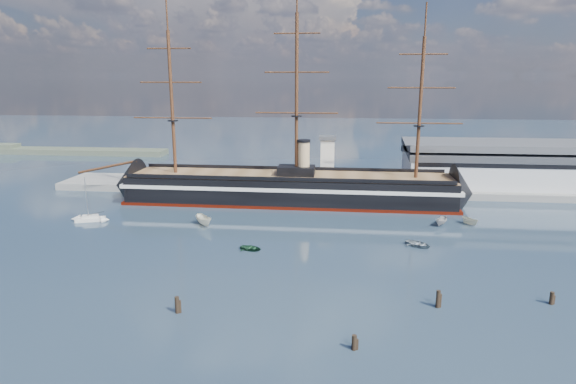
# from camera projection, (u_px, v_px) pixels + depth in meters

# --- Properties ---
(ground) EXTENTS (600.00, 600.00, 0.00)m
(ground) POSITION_uv_depth(u_px,v_px,m) (310.00, 225.00, 113.39)
(ground) COLOR #213143
(ground) RESTS_ON ground
(quay) EXTENTS (180.00, 18.00, 2.00)m
(quay) POSITION_uv_depth(u_px,v_px,m) (350.00, 191.00, 147.19)
(quay) COLOR slate
(quay) RESTS_ON ground
(warehouse) EXTENTS (63.00, 21.00, 11.60)m
(warehouse) POSITION_uv_depth(u_px,v_px,m) (511.00, 165.00, 144.34)
(warehouse) COLOR #B7BABC
(warehouse) RESTS_ON ground
(quay_tower) EXTENTS (5.00, 5.00, 15.00)m
(quay_tower) POSITION_uv_depth(u_px,v_px,m) (327.00, 160.00, 142.71)
(quay_tower) COLOR silver
(quay_tower) RESTS_ON ground
(shoreline) EXTENTS (120.00, 10.00, 4.00)m
(shoreline) POSITION_uv_depth(u_px,v_px,m) (18.00, 150.00, 218.97)
(shoreline) COLOR #3F4C38
(shoreline) RESTS_ON ground
(warship) EXTENTS (112.93, 16.83, 53.94)m
(warship) POSITION_uv_depth(u_px,v_px,m) (283.00, 188.00, 132.68)
(warship) COLOR black
(warship) RESTS_ON ground
(sailboat) EXTENTS (7.09, 4.01, 10.89)m
(sailboat) POSITION_uv_depth(u_px,v_px,m) (90.00, 218.00, 115.91)
(sailboat) COLOR silver
(sailboat) RESTS_ON ground
(motorboat_a) EXTENTS (7.71, 6.92, 3.05)m
(motorboat_a) POSITION_uv_depth(u_px,v_px,m) (204.00, 226.00, 112.53)
(motorboat_a) COLOR white
(motorboat_a) RESTS_ON ground
(motorboat_b) EXTENTS (1.85, 3.03, 1.32)m
(motorboat_b) POSITION_uv_depth(u_px,v_px,m) (251.00, 250.00, 96.71)
(motorboat_b) COLOR #173A25
(motorboat_b) RESTS_ON ground
(motorboat_c) EXTENTS (5.94, 4.72, 2.27)m
(motorboat_c) POSITION_uv_depth(u_px,v_px,m) (441.00, 225.00, 112.83)
(motorboat_c) COLOR #969696
(motorboat_c) RESTS_ON ground
(motorboat_e) EXTENTS (3.21, 3.48, 1.58)m
(motorboat_e) POSITION_uv_depth(u_px,v_px,m) (418.00, 247.00, 98.77)
(motorboat_e) COLOR slate
(motorboat_e) RESTS_ON ground
(motorboat_f) EXTENTS (5.75, 4.44, 2.19)m
(motorboat_f) POSITION_uv_depth(u_px,v_px,m) (470.00, 225.00, 113.09)
(motorboat_f) COLOR beige
(motorboat_f) RESTS_ON ground
(piling_near_left) EXTENTS (0.64, 0.64, 3.29)m
(piling_near_left) POSITION_uv_depth(u_px,v_px,m) (178.00, 313.00, 71.09)
(piling_near_left) COLOR black
(piling_near_left) RESTS_ON ground
(piling_near_mid) EXTENTS (0.64, 0.64, 2.74)m
(piling_near_mid) POSITION_uv_depth(u_px,v_px,m) (354.00, 350.00, 61.52)
(piling_near_mid) COLOR black
(piling_near_mid) RESTS_ON ground
(piling_near_right) EXTENTS (0.64, 0.64, 3.46)m
(piling_near_right) POSITION_uv_depth(u_px,v_px,m) (437.00, 307.00, 72.78)
(piling_near_right) COLOR black
(piling_near_right) RESTS_ON ground
(piling_far_right) EXTENTS (0.64, 0.64, 2.73)m
(piling_far_right) POSITION_uv_depth(u_px,v_px,m) (551.00, 304.00, 73.80)
(piling_far_right) COLOR black
(piling_far_right) RESTS_ON ground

